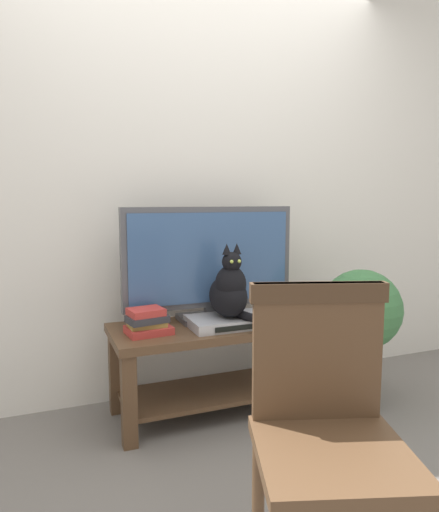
# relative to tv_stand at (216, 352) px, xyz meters

# --- Properties ---
(ground_plane) EXTENTS (12.00, 12.00, 0.00)m
(ground_plane) POSITION_rel_tv_stand_xyz_m (-0.01, -0.61, -0.35)
(ground_plane) COLOR slate
(back_wall) EXTENTS (7.00, 0.12, 2.80)m
(back_wall) POSITION_rel_tv_stand_xyz_m (-0.01, 0.41, 1.05)
(back_wall) COLOR silver
(back_wall) RESTS_ON ground
(tv_stand) EXTENTS (1.15, 0.49, 0.51)m
(tv_stand) POSITION_rel_tv_stand_xyz_m (0.00, 0.00, 0.00)
(tv_stand) COLOR #513823
(tv_stand) RESTS_ON ground
(tv) EXTENTS (0.99, 0.20, 0.64)m
(tv) POSITION_rel_tv_stand_xyz_m (0.00, 0.10, 0.50)
(tv) COLOR #4C4C51
(tv) RESTS_ON tv_stand
(media_box) EXTENTS (0.43, 0.28, 0.05)m
(media_box) POSITION_rel_tv_stand_xyz_m (0.05, -0.06, 0.18)
(media_box) COLOR #ADADB2
(media_box) RESTS_ON tv_stand
(cat) EXTENTS (0.20, 0.35, 0.40)m
(cat) POSITION_rel_tv_stand_xyz_m (0.05, -0.08, 0.36)
(cat) COLOR black
(cat) RESTS_ON media_box
(wooden_chair) EXTENTS (0.53, 0.53, 0.94)m
(wooden_chair) POSITION_rel_tv_stand_xyz_m (-0.14, -1.25, 0.21)
(wooden_chair) COLOR #513823
(wooden_chair) RESTS_ON ground
(book_stack) EXTENTS (0.24, 0.19, 0.13)m
(book_stack) POSITION_rel_tv_stand_xyz_m (-0.39, -0.05, 0.22)
(book_stack) COLOR #B2332D
(book_stack) RESTS_ON tv_stand
(potted_plant) EXTENTS (0.45, 0.45, 0.80)m
(potted_plant) POSITION_rel_tv_stand_xyz_m (0.78, -0.24, 0.17)
(potted_plant) COLOR #47474C
(potted_plant) RESTS_ON ground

